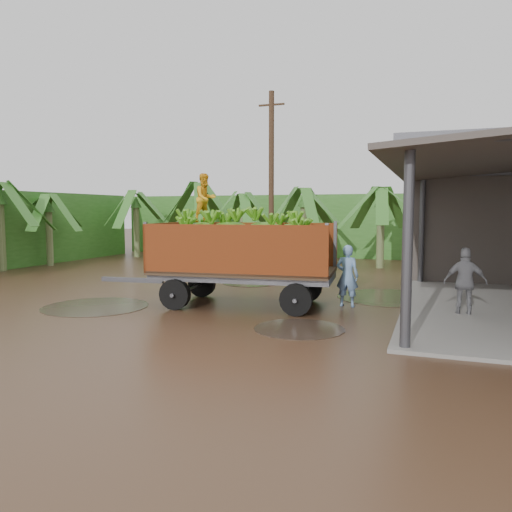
{
  "coord_description": "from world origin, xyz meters",
  "views": [
    {
      "loc": [
        5.8,
        -13.46,
        2.68
      ],
      "look_at": [
        0.91,
        0.05,
        1.37
      ],
      "focal_mm": 35.0,
      "sensor_mm": 36.0,
      "label": 1
    }
  ],
  "objects_px": {
    "banana_trailer": "(244,252)",
    "utility_pole": "(271,180)",
    "man_grey": "(465,282)",
    "man_blue": "(347,276)"
  },
  "relations": [
    {
      "from": "banana_trailer",
      "to": "man_grey",
      "type": "xyz_separation_m",
      "value": [
        5.81,
        0.45,
        -0.63
      ]
    },
    {
      "from": "banana_trailer",
      "to": "utility_pole",
      "type": "bearing_deg",
      "value": 97.32
    },
    {
      "from": "banana_trailer",
      "to": "utility_pole",
      "type": "height_order",
      "value": "utility_pole"
    },
    {
      "from": "man_blue",
      "to": "man_grey",
      "type": "xyz_separation_m",
      "value": [
        3.03,
        -0.37,
        0.01
      ]
    },
    {
      "from": "man_blue",
      "to": "utility_pole",
      "type": "xyz_separation_m",
      "value": [
        -4.79,
        7.78,
        3.18
      ]
    },
    {
      "from": "man_blue",
      "to": "man_grey",
      "type": "relative_size",
      "value": 0.99
    },
    {
      "from": "man_blue",
      "to": "utility_pole",
      "type": "bearing_deg",
      "value": -53.6
    },
    {
      "from": "banana_trailer",
      "to": "man_grey",
      "type": "relative_size",
      "value": 4.01
    },
    {
      "from": "utility_pole",
      "to": "man_grey",
      "type": "bearing_deg",
      "value": -46.18
    },
    {
      "from": "banana_trailer",
      "to": "man_blue",
      "type": "height_order",
      "value": "banana_trailer"
    }
  ]
}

